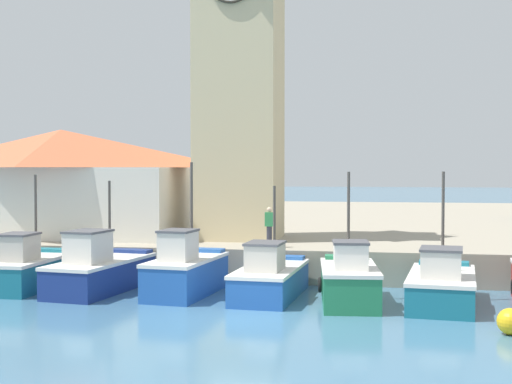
{
  "coord_description": "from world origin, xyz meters",
  "views": [
    {
      "loc": [
        3.97,
        -20.89,
        4.5
      ],
      "look_at": [
        -1.16,
        8.2,
        3.5
      ],
      "focal_mm": 50.0,
      "sensor_mm": 36.0,
      "label": 1
    }
  ],
  "objects_px": {
    "clock_tower": "(240,54)",
    "warehouse_left": "(61,181)",
    "fishing_boat_far_left": "(28,269)",
    "fishing_boat_left_inner": "(186,272)",
    "fishing_boat_left_outer": "(100,270)",
    "fishing_boat_mid_right": "(442,285)",
    "dock_worker_along_quay": "(137,223)",
    "fishing_boat_mid_left": "(270,278)",
    "mooring_buoy": "(510,321)",
    "dock_worker_near_tower": "(269,226)",
    "fishing_boat_center": "(349,280)"
  },
  "relations": [
    {
      "from": "clock_tower",
      "to": "warehouse_left",
      "type": "bearing_deg",
      "value": 179.28
    },
    {
      "from": "fishing_boat_far_left",
      "to": "fishing_boat_left_inner",
      "type": "bearing_deg",
      "value": -2.27
    },
    {
      "from": "fishing_boat_far_left",
      "to": "fishing_boat_left_outer",
      "type": "height_order",
      "value": "fishing_boat_far_left"
    },
    {
      "from": "fishing_boat_mid_right",
      "to": "dock_worker_along_quay",
      "type": "bearing_deg",
      "value": 157.8
    },
    {
      "from": "fishing_boat_left_inner",
      "to": "fishing_boat_mid_right",
      "type": "relative_size",
      "value": 0.91
    },
    {
      "from": "fishing_boat_mid_left",
      "to": "warehouse_left",
      "type": "xyz_separation_m",
      "value": [
        -11.12,
        7.17,
        3.19
      ]
    },
    {
      "from": "clock_tower",
      "to": "mooring_buoy",
      "type": "bearing_deg",
      "value": -49.66
    },
    {
      "from": "fishing_boat_left_outer",
      "to": "dock_worker_along_quay",
      "type": "bearing_deg",
      "value": 91.55
    },
    {
      "from": "fishing_boat_left_outer",
      "to": "dock_worker_near_tower",
      "type": "bearing_deg",
      "value": 31.83
    },
    {
      "from": "fishing_boat_center",
      "to": "fishing_boat_mid_right",
      "type": "distance_m",
      "value": 3.01
    },
    {
      "from": "fishing_boat_left_inner",
      "to": "mooring_buoy",
      "type": "height_order",
      "value": "fishing_boat_left_inner"
    },
    {
      "from": "clock_tower",
      "to": "mooring_buoy",
      "type": "height_order",
      "value": "clock_tower"
    },
    {
      "from": "clock_tower",
      "to": "dock_worker_along_quay",
      "type": "xyz_separation_m",
      "value": [
        -3.92,
        -2.59,
        -7.45
      ]
    },
    {
      "from": "fishing_boat_left_outer",
      "to": "mooring_buoy",
      "type": "height_order",
      "value": "fishing_boat_left_outer"
    },
    {
      "from": "fishing_boat_center",
      "to": "clock_tower",
      "type": "height_order",
      "value": "clock_tower"
    },
    {
      "from": "clock_tower",
      "to": "dock_worker_near_tower",
      "type": "bearing_deg",
      "value": -61.2
    },
    {
      "from": "fishing_boat_mid_left",
      "to": "mooring_buoy",
      "type": "relative_size",
      "value": 7.12
    },
    {
      "from": "clock_tower",
      "to": "dock_worker_along_quay",
      "type": "distance_m",
      "value": 8.81
    },
    {
      "from": "fishing_boat_mid_right",
      "to": "dock_worker_along_quay",
      "type": "xyz_separation_m",
      "value": [
        -12.18,
        4.97,
        1.49
      ]
    },
    {
      "from": "mooring_buoy",
      "to": "dock_worker_along_quay",
      "type": "bearing_deg",
      "value": 146.98
    },
    {
      "from": "dock_worker_along_quay",
      "to": "clock_tower",
      "type": "bearing_deg",
      "value": 33.43
    },
    {
      "from": "fishing_boat_mid_right",
      "to": "dock_worker_near_tower",
      "type": "relative_size",
      "value": 3.18
    },
    {
      "from": "fishing_boat_far_left",
      "to": "fishing_boat_left_outer",
      "type": "relative_size",
      "value": 0.84
    },
    {
      "from": "fishing_boat_far_left",
      "to": "mooring_buoy",
      "type": "height_order",
      "value": "fishing_boat_far_left"
    },
    {
      "from": "fishing_boat_mid_left",
      "to": "warehouse_left",
      "type": "bearing_deg",
      "value": 147.18
    },
    {
      "from": "fishing_boat_center",
      "to": "mooring_buoy",
      "type": "relative_size",
      "value": 6.12
    },
    {
      "from": "fishing_boat_mid_right",
      "to": "dock_worker_near_tower",
      "type": "distance_m",
      "value": 7.72
    },
    {
      "from": "fishing_boat_mid_left",
      "to": "fishing_boat_mid_right",
      "type": "relative_size",
      "value": 0.99
    },
    {
      "from": "fishing_boat_far_left",
      "to": "fishing_boat_left_outer",
      "type": "xyz_separation_m",
      "value": [
        2.86,
        -0.09,
        0.03
      ]
    },
    {
      "from": "fishing_boat_mid_left",
      "to": "fishing_boat_center",
      "type": "xyz_separation_m",
      "value": [
        2.76,
        -0.72,
        0.09
      ]
    },
    {
      "from": "fishing_boat_left_inner",
      "to": "fishing_boat_mid_right",
      "type": "xyz_separation_m",
      "value": [
        8.78,
        -0.41,
        -0.15
      ]
    },
    {
      "from": "dock_worker_along_quay",
      "to": "fishing_boat_left_inner",
      "type": "bearing_deg",
      "value": -53.28
    },
    {
      "from": "fishing_boat_left_outer",
      "to": "dock_worker_near_tower",
      "type": "xyz_separation_m",
      "value": [
        5.7,
        3.54,
        1.4
      ]
    },
    {
      "from": "fishing_boat_left_outer",
      "to": "fishing_boat_mid_left",
      "type": "xyz_separation_m",
      "value": [
        6.29,
        -0.08,
        -0.08
      ]
    },
    {
      "from": "warehouse_left",
      "to": "mooring_buoy",
      "type": "distance_m",
      "value": 21.99
    },
    {
      "from": "dock_worker_near_tower",
      "to": "dock_worker_along_quay",
      "type": "distance_m",
      "value": 5.88
    },
    {
      "from": "clock_tower",
      "to": "dock_worker_near_tower",
      "type": "distance_m",
      "value": 8.43
    },
    {
      "from": "fishing_boat_left_inner",
      "to": "mooring_buoy",
      "type": "xyz_separation_m",
      "value": [
        10.26,
        -4.32,
        -0.47
      ]
    },
    {
      "from": "fishing_boat_mid_left",
      "to": "dock_worker_along_quay",
      "type": "height_order",
      "value": "fishing_boat_mid_left"
    },
    {
      "from": "fishing_boat_center",
      "to": "clock_tower",
      "type": "relative_size",
      "value": 0.25
    },
    {
      "from": "dock_worker_along_quay",
      "to": "mooring_buoy",
      "type": "bearing_deg",
      "value": -33.02
    },
    {
      "from": "dock_worker_near_tower",
      "to": "fishing_boat_mid_right",
      "type": "bearing_deg",
      "value": -32.88
    },
    {
      "from": "fishing_boat_mid_left",
      "to": "dock_worker_along_quay",
      "type": "bearing_deg",
      "value": 145.1
    },
    {
      "from": "fishing_boat_mid_right",
      "to": "mooring_buoy",
      "type": "relative_size",
      "value": 7.16
    },
    {
      "from": "mooring_buoy",
      "to": "warehouse_left",
      "type": "bearing_deg",
      "value": 147.78
    },
    {
      "from": "warehouse_left",
      "to": "dock_worker_near_tower",
      "type": "xyz_separation_m",
      "value": [
        10.52,
        -3.56,
        -1.71
      ]
    },
    {
      "from": "fishing_boat_mid_right",
      "to": "fishing_boat_mid_left",
      "type": "bearing_deg",
      "value": 175.09
    },
    {
      "from": "fishing_boat_center",
      "to": "dock_worker_near_tower",
      "type": "height_order",
      "value": "fishing_boat_center"
    },
    {
      "from": "fishing_boat_left_outer",
      "to": "mooring_buoy",
      "type": "relative_size",
      "value": 7.47
    },
    {
      "from": "fishing_boat_left_outer",
      "to": "clock_tower",
      "type": "bearing_deg",
      "value": 61.43
    }
  ]
}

